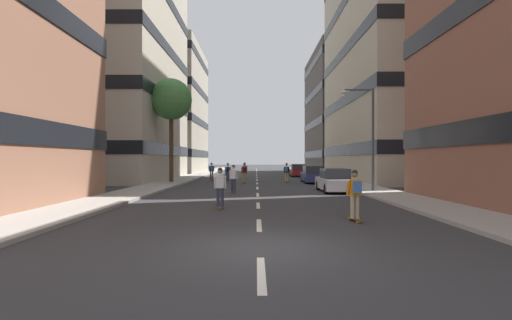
# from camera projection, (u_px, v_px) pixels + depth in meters

# --- Properties ---
(ground_plane) EXTENTS (189.35, 189.35, 0.00)m
(ground_plane) POSITION_uv_depth(u_px,v_px,m) (256.00, 178.00, 40.37)
(ground_plane) COLOR #333335
(sidewalk_left) EXTENTS (2.80, 86.78, 0.14)m
(sidewalk_left) POSITION_uv_depth(u_px,v_px,m) (193.00, 176.00, 44.29)
(sidewalk_left) COLOR #9E9991
(sidewalk_left) RESTS_ON ground_plane
(sidewalk_right) EXTENTS (2.80, 86.78, 0.14)m
(sidewalk_right) POSITION_uv_depth(u_px,v_px,m) (318.00, 176.00, 44.33)
(sidewalk_right) COLOR #9E9991
(sidewalk_right) RESTS_ON ground_plane
(lane_markings) EXTENTS (0.16, 72.20, 0.01)m
(lane_markings) POSITION_uv_depth(u_px,v_px,m) (256.00, 178.00, 41.81)
(lane_markings) COLOR silver
(lane_markings) RESTS_ON ground_plane
(building_left_mid) EXTENTS (12.42, 18.84, 25.56)m
(building_left_mid) POSITION_uv_depth(u_px,v_px,m) (110.00, 56.00, 37.82)
(building_left_mid) COLOR #BCB29E
(building_left_mid) RESTS_ON ground_plane
(building_left_far) EXTENTS (12.42, 17.42, 20.03)m
(building_left_far) POSITION_uv_depth(u_px,v_px,m) (162.00, 110.00, 58.94)
(building_left_far) COLOR #B2A893
(building_left_far) RESTS_ON ground_plane
(building_right_mid) EXTENTS (12.42, 21.19, 35.64)m
(building_right_mid) POSITION_uv_depth(u_px,v_px,m) (402.00, 7.00, 37.89)
(building_right_mid) COLOR #B2A893
(building_right_mid) RESTS_ON ground_plane
(building_right_far) EXTENTS (12.42, 18.57, 19.16)m
(building_right_far) POSITION_uv_depth(u_px,v_px,m) (349.00, 113.00, 59.02)
(building_right_far) COLOR #4C4744
(building_right_far) RESTS_ON ground_plane
(parked_car_near) EXTENTS (1.82, 4.40, 1.52)m
(parked_car_near) POSITION_uv_depth(u_px,v_px,m) (297.00, 171.00, 44.55)
(parked_car_near) COLOR maroon
(parked_car_near) RESTS_ON ground_plane
(parked_car_mid) EXTENTS (1.82, 4.40, 1.52)m
(parked_car_mid) POSITION_uv_depth(u_px,v_px,m) (333.00, 181.00, 23.82)
(parked_car_mid) COLOR silver
(parked_car_mid) RESTS_ON ground_plane
(parked_car_far) EXTENTS (1.82, 4.40, 1.52)m
(parked_car_far) POSITION_uv_depth(u_px,v_px,m) (312.00, 175.00, 32.70)
(parked_car_far) COLOR navy
(parked_car_far) RESTS_ON ground_plane
(street_tree_near) EXTENTS (3.65, 3.65, 9.13)m
(street_tree_near) POSITION_uv_depth(u_px,v_px,m) (170.00, 100.00, 32.30)
(street_tree_near) COLOR #4C3823
(street_tree_near) RESTS_ON sidewalk_left
(streetlamp_right) EXTENTS (2.13, 0.30, 6.50)m
(streetlamp_right) POSITION_uv_depth(u_px,v_px,m) (366.00, 128.00, 23.16)
(streetlamp_right) COLOR #3F3F44
(streetlamp_right) RESTS_ON sidewalk_right
(skater_0) EXTENTS (0.56, 0.92, 1.78)m
(skater_0) POSITION_uv_depth(u_px,v_px,m) (232.00, 177.00, 22.96)
(skater_0) COLOR brown
(skater_0) RESTS_ON ground_plane
(skater_1) EXTENTS (0.55, 0.91, 1.78)m
(skater_1) POSITION_uv_depth(u_px,v_px,m) (244.00, 169.00, 39.53)
(skater_1) COLOR brown
(skater_1) RESTS_ON ground_plane
(skater_2) EXTENTS (0.55, 0.91, 1.78)m
(skater_2) POSITION_uv_depth(u_px,v_px,m) (227.00, 171.00, 32.98)
(skater_2) COLOR brown
(skater_2) RESTS_ON ground_plane
(skater_3) EXTENTS (0.56, 0.92, 1.78)m
(skater_3) POSITION_uv_depth(u_px,v_px,m) (243.00, 172.00, 32.43)
(skater_3) COLOR brown
(skater_3) RESTS_ON ground_plane
(skater_4) EXTENTS (0.57, 0.92, 1.78)m
(skater_4) POSITION_uv_depth(u_px,v_px,m) (286.00, 171.00, 33.29)
(skater_4) COLOR brown
(skater_4) RESTS_ON ground_plane
(skater_5) EXTENTS (0.57, 0.92, 1.78)m
(skater_5) POSITION_uv_depth(u_px,v_px,m) (211.00, 170.00, 36.66)
(skater_5) COLOR brown
(skater_5) RESTS_ON ground_plane
(skater_6) EXTENTS (0.53, 0.90, 1.78)m
(skater_6) POSITION_uv_depth(u_px,v_px,m) (219.00, 186.00, 15.66)
(skater_6) COLOR brown
(skater_6) RESTS_ON ground_plane
(skater_7) EXTENTS (0.56, 0.92, 1.78)m
(skater_7) POSITION_uv_depth(u_px,v_px,m) (354.00, 192.00, 12.51)
(skater_7) COLOR brown
(skater_7) RESTS_ON ground_plane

